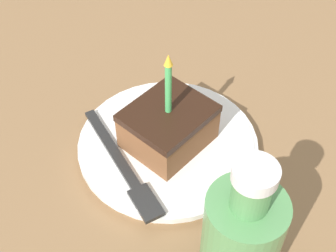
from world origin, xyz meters
name	(u,v)px	position (x,y,z in m)	size (l,w,h in m)	color
ground_plane	(181,163)	(0.00, 0.00, -0.02)	(2.40, 2.40, 0.04)	olive
plate	(168,145)	(-0.01, -0.01, 0.01)	(0.22, 0.22, 0.02)	white
cake_slice	(168,126)	(-0.01, -0.01, 0.05)	(0.08, 0.10, 0.13)	brown
fork	(124,168)	(-0.02, -0.08, 0.02)	(0.18, 0.07, 0.00)	#262626
bottle	(241,240)	(0.14, -0.09, 0.07)	(0.07, 0.07, 0.17)	#599959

